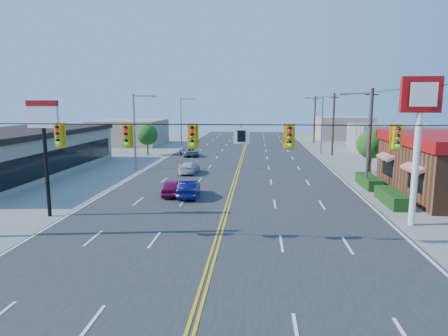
# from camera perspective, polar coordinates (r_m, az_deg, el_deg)

# --- Properties ---
(ground) EXTENTS (160.00, 160.00, 0.00)m
(ground) POSITION_cam_1_polar(r_m,az_deg,el_deg) (20.64, -0.99, -10.65)
(ground) COLOR gray
(ground) RESTS_ON ground
(road) EXTENTS (20.00, 120.00, 0.06)m
(road) POSITION_cam_1_polar(r_m,az_deg,el_deg) (39.98, 1.89, -0.87)
(road) COLOR #2D2D30
(road) RESTS_ON ground
(signal_span) EXTENTS (24.32, 0.34, 9.00)m
(signal_span) POSITION_cam_1_polar(r_m,az_deg,el_deg) (19.55, -1.38, 2.96)
(signal_span) COLOR #47301E
(signal_span) RESTS_ON ground
(kfc_pylon) EXTENTS (2.20, 0.36, 8.50)m
(kfc_pylon) POSITION_cam_1_polar(r_m,az_deg,el_deg) (25.02, 26.09, 6.05)
(kfc_pylon) COLOR white
(kfc_pylon) RESTS_ON ground
(strip_mall) EXTENTS (10.40, 26.40, 4.40)m
(strip_mall) POSITION_cam_1_polar(r_m,az_deg,el_deg) (44.61, -27.77, 2.01)
(strip_mall) COLOR tan
(strip_mall) RESTS_ON ground
(pizza_hut_sign) EXTENTS (1.90, 0.30, 6.85)m
(pizza_hut_sign) POSITION_cam_1_polar(r_m,az_deg,el_deg) (26.75, -24.31, 4.47)
(pizza_hut_sign) COLOR black
(pizza_hut_sign) RESTS_ON ground
(streetlight_se) EXTENTS (2.55, 0.25, 8.00)m
(streetlight_se) POSITION_cam_1_polar(r_m,az_deg,el_deg) (34.56, 19.63, 4.52)
(streetlight_se) COLOR gray
(streetlight_se) RESTS_ON ground
(streetlight_ne) EXTENTS (2.55, 0.25, 8.00)m
(streetlight_ne) POSITION_cam_1_polar(r_m,az_deg,el_deg) (58.05, 13.62, 6.47)
(streetlight_ne) COLOR gray
(streetlight_ne) RESTS_ON ground
(streetlight_sw) EXTENTS (2.55, 0.25, 8.00)m
(streetlight_sw) POSITION_cam_1_polar(r_m,az_deg,el_deg) (43.32, -12.42, 5.68)
(streetlight_sw) COLOR gray
(streetlight_sw) RESTS_ON ground
(streetlight_nw) EXTENTS (2.55, 0.25, 8.00)m
(streetlight_nw) POSITION_cam_1_polar(r_m,az_deg,el_deg) (68.56, -5.99, 7.06)
(streetlight_nw) COLOR gray
(streetlight_nw) RESTS_ON ground
(utility_pole_near) EXTENTS (0.28, 0.28, 8.40)m
(utility_pole_near) POSITION_cam_1_polar(r_m,az_deg,el_deg) (38.80, 20.13, 4.48)
(utility_pole_near) COLOR #47301E
(utility_pole_near) RESTS_ON ground
(utility_pole_mid) EXTENTS (0.28, 0.28, 8.40)m
(utility_pole_mid) POSITION_cam_1_polar(r_m,az_deg,el_deg) (56.33, 15.34, 6.01)
(utility_pole_mid) COLOR #47301E
(utility_pole_mid) RESTS_ON ground
(utility_pole_far) EXTENTS (0.28, 0.28, 8.40)m
(utility_pole_far) POSITION_cam_1_polar(r_m,az_deg,el_deg) (74.08, 12.82, 6.79)
(utility_pole_far) COLOR #47301E
(utility_pole_far) RESTS_ON ground
(tree_kfc_rear) EXTENTS (2.94, 2.94, 4.41)m
(tree_kfc_rear) POSITION_cam_1_polar(r_m,az_deg,el_deg) (43.09, 20.32, 3.19)
(tree_kfc_rear) COLOR #47301E
(tree_kfc_rear) RESTS_ON ground
(tree_west) EXTENTS (2.80, 2.80, 4.20)m
(tree_west) POSITION_cam_1_polar(r_m,az_deg,el_deg) (55.54, -10.90, 4.67)
(tree_west) COLOR #47301E
(tree_west) RESTS_ON ground
(bld_east_mid) EXTENTS (12.00, 10.00, 4.00)m
(bld_east_mid) POSITION_cam_1_polar(r_m,az_deg,el_deg) (62.81, 23.43, 3.86)
(bld_east_mid) COLOR gray
(bld_east_mid) RESTS_ON ground
(bld_west_far) EXTENTS (11.00, 12.00, 4.20)m
(bld_west_far) POSITION_cam_1_polar(r_m,az_deg,el_deg) (70.98, -13.30, 4.98)
(bld_west_far) COLOR tan
(bld_west_far) RESTS_ON ground
(bld_east_far) EXTENTS (10.00, 10.00, 4.40)m
(bld_east_far) POSITION_cam_1_polar(r_m,az_deg,el_deg) (83.22, 16.67, 5.49)
(bld_east_far) COLOR tan
(bld_east_far) RESTS_ON ground
(car_magenta) EXTENTS (1.75, 3.68, 1.22)m
(car_magenta) POSITION_cam_1_polar(r_m,az_deg,el_deg) (30.84, -7.42, -2.86)
(car_magenta) COLOR maroon
(car_magenta) RESTS_ON ground
(car_blue) EXTENTS (1.58, 3.98, 1.29)m
(car_blue) POSITION_cam_1_polar(r_m,az_deg,el_deg) (30.18, -5.04, -3.01)
(car_blue) COLOR #0D0D4C
(car_blue) RESTS_ON ground
(car_white) EXTENTS (1.81, 4.02, 1.14)m
(car_white) POSITION_cam_1_polar(r_m,az_deg,el_deg) (40.34, -4.98, -0.03)
(car_white) COLOR silver
(car_white) RESTS_ON ground
(car_silver) EXTENTS (3.38, 4.71, 1.19)m
(car_silver) POSITION_cam_1_polar(r_m,az_deg,el_deg) (53.76, -5.03, 2.30)
(car_silver) COLOR gray
(car_silver) RESTS_ON ground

